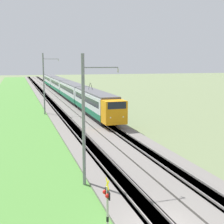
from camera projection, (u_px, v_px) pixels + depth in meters
name	position (u px, v px, depth m)	size (l,w,h in m)	color
ballast_main	(52.00, 104.00, 62.85)	(240.00, 4.40, 0.30)	slate
ballast_adjacent	(74.00, 103.00, 64.17)	(240.00, 4.40, 0.30)	slate
track_main	(52.00, 104.00, 62.85)	(240.00, 1.57, 0.45)	#4C4238
track_adjacent	(74.00, 103.00, 64.17)	(240.00, 1.57, 0.45)	#4C4238
grass_verge	(21.00, 105.00, 61.13)	(240.00, 13.42, 0.12)	#4C8438
passenger_train	(65.00, 87.00, 75.50)	(81.21, 2.87, 5.17)	orange
crossing_signal_near	(107.00, 205.00, 14.20)	(0.70, 0.23, 3.23)	beige
catenary_mast_near	(84.00, 120.00, 20.69)	(0.22, 2.56, 8.98)	slate
catenary_mast_mid	(44.00, 84.00, 49.44)	(0.22, 2.56, 9.82)	slate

